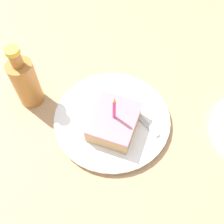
# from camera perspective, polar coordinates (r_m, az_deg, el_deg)

# --- Properties ---
(ground_plane) EXTENTS (2.40, 2.40, 0.04)m
(ground_plane) POSITION_cam_1_polar(r_m,az_deg,el_deg) (0.66, 0.61, -4.32)
(ground_plane) COLOR tan
(ground_plane) RESTS_ON ground
(plate) EXTENTS (0.29, 0.29, 0.02)m
(plate) POSITION_cam_1_polar(r_m,az_deg,el_deg) (0.65, -0.00, -1.43)
(plate) COLOR white
(plate) RESTS_ON ground_plane
(cake_slice) EXTENTS (0.10, 0.12, 0.12)m
(cake_slice) POSITION_cam_1_polar(r_m,az_deg,el_deg) (0.61, 0.44, -2.15)
(cake_slice) COLOR tan
(cake_slice) RESTS_ON plate
(fork) EXTENTS (0.16, 0.11, 0.00)m
(fork) POSITION_cam_1_polar(r_m,az_deg,el_deg) (0.66, 3.89, 0.99)
(fork) COLOR #B2B2B7
(fork) RESTS_ON plate
(bottle) EXTENTS (0.06, 0.06, 0.18)m
(bottle) POSITION_cam_1_polar(r_m,az_deg,el_deg) (0.67, -18.33, 6.30)
(bottle) COLOR #B27233
(bottle) RESTS_ON ground_plane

